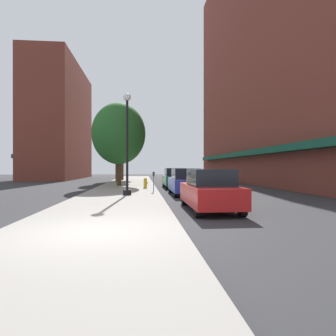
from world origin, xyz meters
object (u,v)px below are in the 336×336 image
at_px(tree_far, 119,134).
at_px(tree_near, 117,137).
at_px(car_green, 175,178).
at_px(tree_mid, 122,142).
at_px(parking_meter_near, 154,179).
at_px(fire_hydrant, 145,183).
at_px(lamppost, 127,142).
at_px(car_blue, 185,182).
at_px(car_red, 210,190).

bearing_deg(tree_far, tree_near, 96.16).
bearing_deg(car_green, tree_near, 124.15).
height_order(tree_near, tree_mid, tree_near).
relative_size(parking_meter_near, car_green, 0.30).
bearing_deg(tree_mid, fire_hydrant, -78.95).
bearing_deg(fire_hydrant, tree_near, 106.87).
height_order(lamppost, car_blue, lamppost).
xyz_separation_m(fire_hydrant, parking_meter_near, (0.51, -3.28, 0.43)).
bearing_deg(tree_near, tree_mid, 87.32).
height_order(tree_far, car_blue, tree_far).
distance_m(lamppost, car_green, 8.24).
xyz_separation_m(lamppost, parking_meter_near, (1.61, 2.10, -2.25)).
height_order(tree_mid, car_green, tree_mid).
distance_m(parking_meter_near, tree_near, 14.31).
bearing_deg(car_red, parking_meter_near, 104.18).
relative_size(tree_far, car_red, 1.69).
height_order(lamppost, car_red, lamppost).
xyz_separation_m(fire_hydrant, tree_near, (-3.02, 9.96, 4.56)).
xyz_separation_m(tree_near, tree_mid, (0.21, 4.44, -0.10)).
height_order(tree_near, tree_far, tree_near).
bearing_deg(parking_meter_near, car_blue, -29.11).
xyz_separation_m(tree_near, car_red, (5.48, -20.80, -4.27)).
xyz_separation_m(tree_far, car_red, (4.76, -14.05, -3.86)).
relative_size(fire_hydrant, tree_near, 0.11).
relative_size(car_red, car_blue, 1.00).
relative_size(car_red, car_green, 1.00).
bearing_deg(tree_near, car_blue, -69.05).
relative_size(fire_hydrant, tree_mid, 0.11).
bearing_deg(tree_mid, car_green, -67.51).
bearing_deg(lamppost, tree_far, 97.90).
distance_m(fire_hydrant, parking_meter_near, 3.35).
height_order(tree_mid, tree_far, tree_far).
relative_size(fire_hydrant, car_blue, 0.18).
height_order(fire_hydrant, tree_far, tree_far).
bearing_deg(car_red, lamppost, 122.84).
bearing_deg(car_blue, car_red, -91.11).
bearing_deg(car_red, car_green, 89.73).
bearing_deg(tree_far, car_blue, -57.86).
height_order(parking_meter_near, tree_mid, tree_mid).
bearing_deg(tree_mid, lamppost, -85.05).
relative_size(tree_mid, car_red, 1.64).
distance_m(tree_mid, tree_far, 11.21).
distance_m(parking_meter_near, car_red, 7.81).
height_order(car_red, car_blue, same).
relative_size(tree_mid, car_blue, 1.64).
bearing_deg(parking_meter_near, car_green, 68.43).
bearing_deg(tree_near, parking_meter_near, -75.05).
distance_m(lamppost, parking_meter_near, 3.48).
bearing_deg(tree_mid, parking_meter_near, -79.34).
xyz_separation_m(lamppost, car_blue, (3.56, 1.02, -2.39)).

